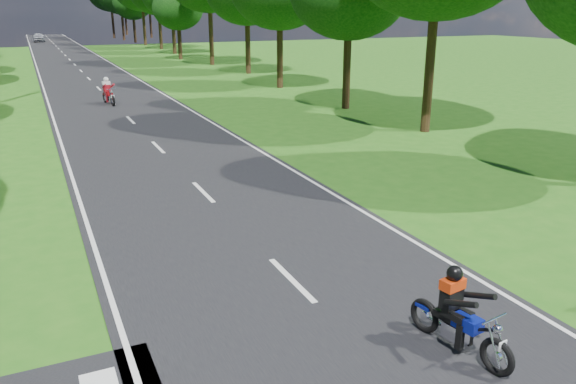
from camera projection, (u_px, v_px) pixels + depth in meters
name	position (u px, v px, depth m)	size (l,w,h in m)	color
ground	(343.00, 332.00, 9.17)	(160.00, 160.00, 0.00)	#235B14
main_road	(75.00, 65.00, 52.35)	(7.00, 140.00, 0.02)	black
road_markings	(75.00, 66.00, 50.67)	(7.40, 140.00, 0.01)	silver
rider_near_blue	(461.00, 312.00, 8.41)	(0.55, 1.65, 1.37)	#0D1990
rider_far_red	(108.00, 91.00, 30.48)	(0.59, 1.77, 1.48)	#B50D14
distant_car	(39.00, 37.00, 87.48)	(1.70, 4.21, 1.44)	#B5B7BD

